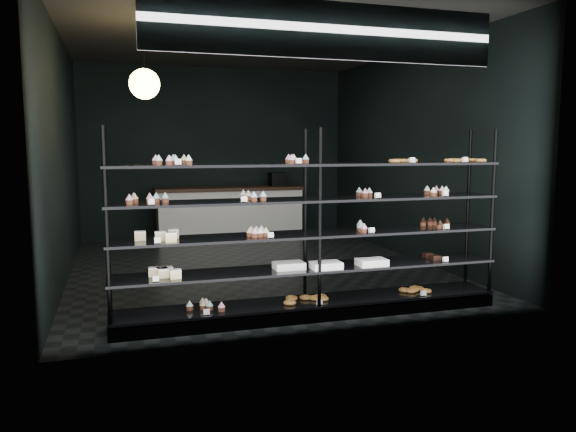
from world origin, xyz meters
The scene contains 5 objects.
room centered at (0.00, 0.00, 1.60)m, with size 5.01×6.01×3.20m.
display_shelf centered at (0.00, -2.45, 0.63)m, with size 4.00×0.50×1.91m.
signage centered at (0.00, -2.93, 2.75)m, with size 3.30×0.05×0.50m.
pendant_lamp centered at (-1.49, -0.88, 2.45)m, with size 0.35×0.35×0.91m.
service_counter centered at (0.17, 2.50, 0.50)m, with size 2.75×0.65×1.23m.
Camera 1 is at (-1.85, -7.73, 1.73)m, focal length 35.00 mm.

